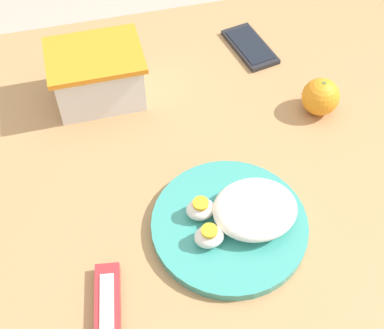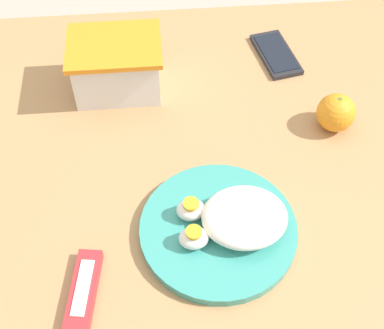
{
  "view_description": "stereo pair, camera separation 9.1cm",
  "coord_description": "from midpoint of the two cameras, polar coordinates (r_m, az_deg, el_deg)",
  "views": [
    {
      "loc": [
        -0.14,
        -0.6,
        1.48
      ],
      "look_at": [
        -0.0,
        -0.05,
        0.76
      ],
      "focal_mm": 50.0,
      "sensor_mm": 36.0,
      "label": 1
    },
    {
      "loc": [
        -0.05,
        -0.61,
        1.48
      ],
      "look_at": [
        -0.0,
        -0.05,
        0.76
      ],
      "focal_mm": 50.0,
      "sensor_mm": 36.0,
      "label": 2
    }
  ],
  "objects": [
    {
      "name": "ground_plane",
      "position": [
        1.6,
        -2.05,
        -15.66
      ],
      "size": [
        10.0,
        10.0,
        0.0
      ],
      "primitive_type": "plane",
      "color": "#B2A899"
    },
    {
      "name": "table",
      "position": [
        1.05,
        -3.0,
        -2.59
      ],
      "size": [
        1.22,
        0.86,
        0.73
      ],
      "color": "#AD7F51",
      "rests_on": "ground_plane"
    },
    {
      "name": "food_container",
      "position": [
        1.05,
        -12.47,
        8.85
      ],
      "size": [
        0.18,
        0.14,
        0.11
      ],
      "color": "white",
      "rests_on": "table"
    },
    {
      "name": "orange_fruit",
      "position": [
        1.03,
        11.1,
        6.96
      ],
      "size": [
        0.07,
        0.07,
        0.07
      ],
      "color": "orange",
      "rests_on": "table"
    },
    {
      "name": "rice_plate",
      "position": [
        0.86,
        1.82,
        -6.07
      ],
      "size": [
        0.25,
        0.25,
        0.06
      ],
      "color": "teal",
      "rests_on": "table"
    },
    {
      "name": "candy_bar",
      "position": [
        0.82,
        -12.25,
        -14.67
      ],
      "size": [
        0.06,
        0.13,
        0.02
      ],
      "color": "#B7282D",
      "rests_on": "table"
    },
    {
      "name": "cell_phone",
      "position": [
        1.17,
        3.95,
        12.32
      ],
      "size": [
        0.09,
        0.15,
        0.01
      ],
      "color": "#232328",
      "rests_on": "table"
    }
  ]
}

